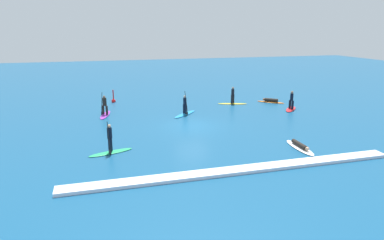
% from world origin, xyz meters
% --- Properties ---
extents(ground_plane, '(120.00, 120.00, 0.00)m').
position_xyz_m(ground_plane, '(0.00, 0.00, 0.00)').
color(ground_plane, navy).
rests_on(ground_plane, ground).
extents(surfer_on_yellow_board, '(2.97, 1.41, 1.76)m').
position_xyz_m(surfer_on_yellow_board, '(6.18, 6.75, 0.51)').
color(surfer_on_yellow_board, yellow).
rests_on(surfer_on_yellow_board, ground_plane).
extents(surfer_on_white_board, '(0.87, 3.12, 0.38)m').
position_xyz_m(surfer_on_white_board, '(5.28, -6.86, 0.12)').
color(surfer_on_white_board, white).
rests_on(surfer_on_white_board, ground_plane).
extents(surfer_on_orange_board, '(2.51, 2.29, 0.45)m').
position_xyz_m(surfer_on_orange_board, '(10.29, 6.35, 0.16)').
color(surfer_on_orange_board, orange).
rests_on(surfer_on_orange_board, ground_plane).
extents(surfer_on_blue_board, '(2.78, 2.74, 2.18)m').
position_xyz_m(surfer_on_blue_board, '(0.41, 3.78, 0.38)').
color(surfer_on_blue_board, '#1E8CD1').
rests_on(surfer_on_blue_board, ground_plane).
extents(surfer_on_green_board, '(2.85, 1.44, 2.09)m').
position_xyz_m(surfer_on_green_board, '(-6.48, -4.45, 0.51)').
color(surfer_on_green_board, '#23B266').
rests_on(surfer_on_green_board, ground_plane).
extents(surfer_on_purple_board, '(1.34, 3.23, 2.06)m').
position_xyz_m(surfer_on_purple_board, '(-6.47, 5.46, 0.49)').
color(surfer_on_purple_board, purple).
rests_on(surfer_on_purple_board, ground_plane).
extents(surfer_on_red_board, '(2.30, 2.45, 1.79)m').
position_xyz_m(surfer_on_red_board, '(10.58, 2.94, 0.40)').
color(surfer_on_red_board, red).
rests_on(surfer_on_red_board, ground_plane).
extents(marker_buoy, '(0.43, 0.43, 1.40)m').
position_xyz_m(marker_buoy, '(-5.42, 11.00, 0.21)').
color(marker_buoy, red).
rests_on(marker_buoy, ground_plane).
extents(wave_crest, '(18.63, 0.90, 0.18)m').
position_xyz_m(wave_crest, '(0.00, -9.26, 0.09)').
color(wave_crest, white).
rests_on(wave_crest, ground_plane).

